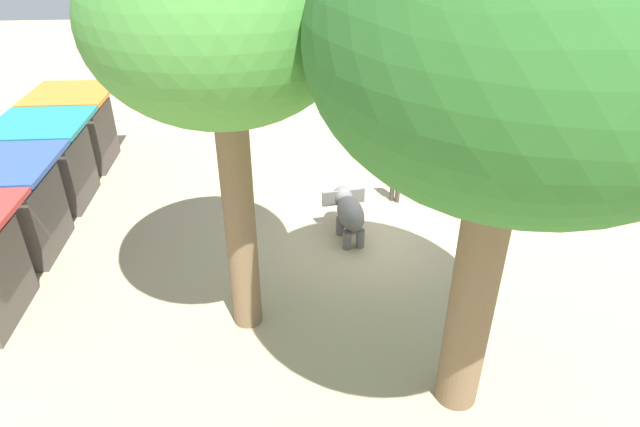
% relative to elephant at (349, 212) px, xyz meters
% --- Properties ---
extents(ground_plane, '(60.00, 60.00, 0.00)m').
position_rel_elephant_xyz_m(ground_plane, '(0.01, -0.46, -0.77)').
color(ground_plane, tan).
extents(elephant, '(1.76, 1.17, 1.21)m').
position_rel_elephant_xyz_m(elephant, '(0.00, 0.00, 0.00)').
color(elephant, slate).
rests_on(elephant, ground_plane).
extents(person_handler, '(0.35, 0.42, 1.62)m').
position_rel_elephant_xyz_m(person_handler, '(1.84, -1.61, 0.18)').
color(person_handler, '#3F3833').
rests_on(person_handler, ground_plane).
extents(shade_tree_main, '(5.95, 5.46, 8.50)m').
position_rel_elephant_xyz_m(shade_tree_main, '(-5.45, -1.35, 5.55)').
color(shade_tree_main, brown).
rests_on(shade_tree_main, ground_plane).
extents(shade_tree_secondary, '(4.78, 4.38, 7.97)m').
position_rel_elephant_xyz_m(shade_tree_secondary, '(-3.11, 2.53, 5.41)').
color(shade_tree_secondary, brown).
rests_on(shade_tree_secondary, ground_plane).
extents(wooden_bench, '(1.26, 1.28, 0.88)m').
position_rel_elephant_xyz_m(wooden_bench, '(3.83, -2.98, -0.30)').
color(wooden_bench, '#9E7A51').
rests_on(wooden_bench, ground_plane).
extents(picnic_table_near, '(2.05, 2.06, 0.78)m').
position_rel_elephant_xyz_m(picnic_table_near, '(5.83, -4.12, -0.18)').
color(picnic_table_near, olive).
rests_on(picnic_table_near, ground_plane).
extents(market_stall_blue, '(2.50, 2.50, 2.52)m').
position_rel_elephant_xyz_m(market_stall_blue, '(-0.06, 8.35, 0.37)').
color(market_stall_blue, '#59514C').
rests_on(market_stall_blue, ground_plane).
extents(market_stall_teal, '(2.50, 2.50, 2.52)m').
position_rel_elephant_xyz_m(market_stall_teal, '(2.54, 8.35, 0.37)').
color(market_stall_teal, '#59514C').
rests_on(market_stall_teal, ground_plane).
extents(market_stall_orange, '(2.50, 2.50, 2.52)m').
position_rel_elephant_xyz_m(market_stall_orange, '(5.14, 8.35, 0.37)').
color(market_stall_orange, '#59514C').
rests_on(market_stall_orange, ground_plane).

